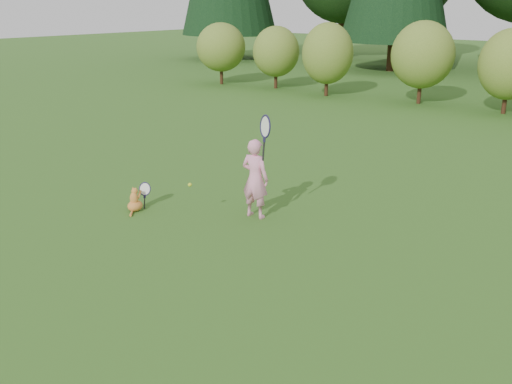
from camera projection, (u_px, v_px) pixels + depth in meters
The scene contains 5 objects.
ground at pixel (212, 247), 8.44m from camera, with size 100.00×100.00×0.00m, color #315618.
shrub_row at pixel (497, 71), 17.63m from camera, with size 28.00×3.00×2.80m, color #5C7925, non-canonical shape.
child at pixel (255, 177), 9.42m from camera, with size 0.76×0.46×2.01m.
cat at pixel (135, 198), 9.87m from camera, with size 0.39×0.65×0.57m.
tennis_ball at pixel (190, 185), 9.38m from camera, with size 0.07×0.07×0.07m.
Camera 1 is at (5.34, -5.64, 3.47)m, focal length 40.00 mm.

